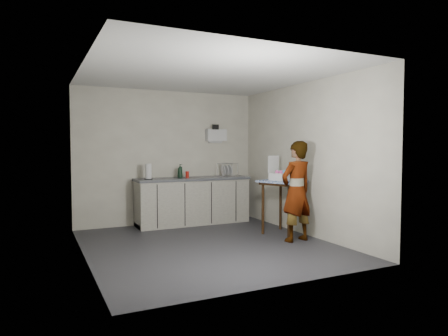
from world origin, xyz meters
name	(u,v)px	position (x,y,z in m)	size (l,w,h in m)	color
ground	(209,245)	(0.00, 0.00, 0.00)	(4.00, 4.00, 0.00)	#2D2D32
wall_back	(168,157)	(0.00, 1.99, 1.30)	(3.60, 0.02, 2.60)	beige
wall_right	(304,159)	(1.79, 0.00, 1.30)	(0.02, 4.00, 2.60)	beige
wall_left	(84,162)	(-1.79, 0.00, 1.30)	(0.02, 4.00, 2.60)	beige
ceiling	(208,74)	(0.00, 0.00, 2.60)	(3.60, 4.00, 0.01)	white
kitchen_counter	(193,202)	(0.40, 1.70, 0.43)	(2.24, 0.62, 0.91)	black
wall_shelf	(216,135)	(1.00, 1.92, 1.75)	(0.42, 0.18, 0.37)	silver
side_table	(285,187)	(1.50, 0.16, 0.81)	(0.94, 0.94, 0.93)	#341C0C
standing_man	(296,191)	(1.37, -0.37, 0.80)	(0.58, 0.38, 1.60)	#B2A593
soap_bottle	(180,171)	(0.14, 1.70, 1.04)	(0.10, 0.10, 0.26)	black
soda_can	(187,175)	(0.28, 1.67, 0.97)	(0.07, 0.07, 0.12)	red
dark_bottle	(181,172)	(0.18, 1.78, 1.02)	(0.06, 0.06, 0.21)	black
paper_towel	(148,172)	(-0.50, 1.60, 1.05)	(0.16, 0.16, 0.29)	black
dish_rack	(227,173)	(1.14, 1.68, 0.97)	(0.38, 0.29, 0.27)	silver
bakery_box	(280,175)	(1.42, 0.20, 1.03)	(0.39, 0.40, 0.42)	silver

